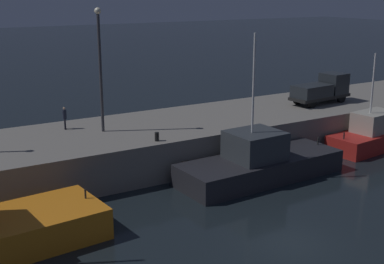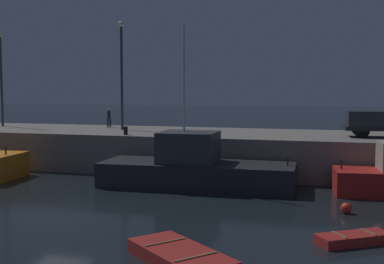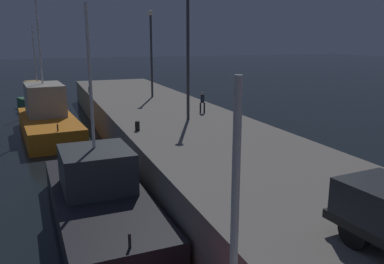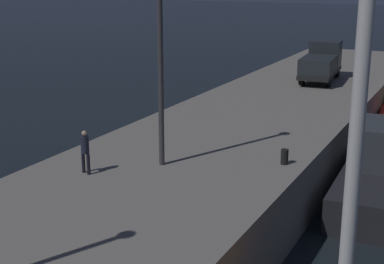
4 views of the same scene
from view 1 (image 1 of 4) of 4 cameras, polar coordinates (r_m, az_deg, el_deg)
name	(u,v)px [view 1 (image 1 of 4)]	position (r m, az deg, el deg)	size (l,w,h in m)	color
ground_plane	(289,243)	(26.61, 10.44, -11.77)	(320.00, 320.00, 0.00)	black
pier_quay	(152,143)	(37.63, -4.36, -1.25)	(64.42, 8.99, 2.65)	gray
fishing_boat_blue	(259,163)	(34.42, 7.30, -3.33)	(11.44, 4.26, 9.43)	#232328
fishing_boat_black	(376,134)	(43.39, 19.33, -0.25)	(9.33, 3.84, 7.41)	red
lamp_post_east	(100,61)	(35.26, -9.94, 7.59)	(0.44, 0.44, 8.20)	#38383D
utility_truck	(322,89)	(45.67, 13.92, 4.52)	(5.74, 2.39, 2.42)	black
dockworker	(65,117)	(37.07, -13.64, 1.63)	(0.35, 0.40, 1.55)	black
bollard_east	(157,137)	(33.40, -3.83, -0.51)	(0.28, 0.28, 0.56)	black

